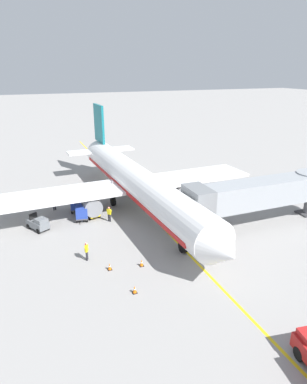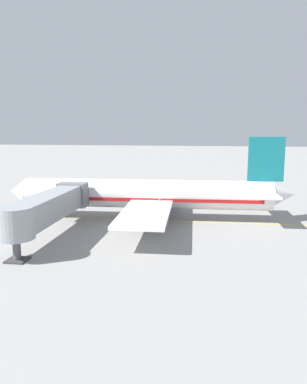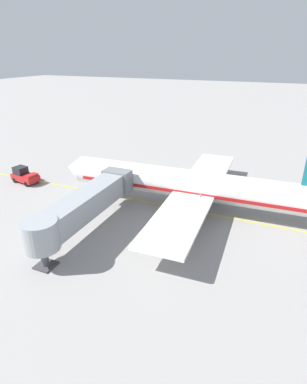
# 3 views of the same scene
# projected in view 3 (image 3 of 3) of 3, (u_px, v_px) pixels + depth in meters

# --- Properties ---
(ground_plane) EXTENTS (400.00, 400.00, 0.00)m
(ground_plane) POSITION_uv_depth(u_px,v_px,m) (199.00, 212.00, 39.92)
(ground_plane) COLOR gray
(gate_lead_in_line) EXTENTS (0.24, 80.00, 0.01)m
(gate_lead_in_line) POSITION_uv_depth(u_px,v_px,m) (199.00, 212.00, 39.92)
(gate_lead_in_line) COLOR gold
(gate_lead_in_line) RESTS_ON ground
(parked_airliner) EXTENTS (30.19, 37.31, 10.63)m
(parked_airliner) POSITION_uv_depth(u_px,v_px,m) (191.00, 185.00, 39.79)
(parked_airliner) COLOR white
(parked_airliner) RESTS_ON ground
(jet_bridge) EXTENTS (16.83, 3.50, 4.98)m
(jet_bridge) POSITION_uv_depth(u_px,v_px,m) (84.00, 205.00, 34.07)
(jet_bridge) COLOR #93999E
(jet_bridge) RESTS_ON ground
(pushback_tractor) EXTENTS (2.88, 4.70, 2.40)m
(pushback_tractor) POSITION_uv_depth(u_px,v_px,m) (25.00, 176.00, 48.58)
(pushback_tractor) COLOR #B21E1E
(pushback_tractor) RESTS_ON ground
(baggage_tug_lead) EXTENTS (1.83, 2.72, 1.62)m
(baggage_tug_lead) POSITION_uv_depth(u_px,v_px,m) (198.00, 186.00, 45.69)
(baggage_tug_lead) COLOR gold
(baggage_tug_lead) RESTS_ON ground
(baggage_tug_trailing) EXTENTS (2.27, 2.77, 1.62)m
(baggage_tug_trailing) POSITION_uv_depth(u_px,v_px,m) (200.00, 173.00, 50.90)
(baggage_tug_trailing) COLOR slate
(baggage_tug_trailing) RESTS_ON ground
(baggage_cart_front) EXTENTS (1.68, 2.98, 1.58)m
(baggage_cart_front) POSITION_uv_depth(u_px,v_px,m) (197.00, 182.00, 46.62)
(baggage_cart_front) COLOR #4C4C51
(baggage_cart_front) RESTS_ON ground
(baggage_cart_second_in_train) EXTENTS (1.68, 2.98, 1.58)m
(baggage_cart_second_in_train) POSITION_uv_depth(u_px,v_px,m) (215.00, 184.00, 45.74)
(baggage_cart_second_in_train) COLOR #4C4C51
(baggage_cart_second_in_train) RESTS_ON ground
(ground_crew_wing_walker) EXTENTS (0.71, 0.36, 1.69)m
(ground_crew_wing_walker) POSITION_uv_depth(u_px,v_px,m) (226.00, 180.00, 47.30)
(ground_crew_wing_walker) COLOR #232328
(ground_crew_wing_walker) RESTS_ON ground
(ground_crew_loader) EXTENTS (0.37, 0.70, 1.69)m
(ground_crew_loader) POSITION_uv_depth(u_px,v_px,m) (148.00, 172.00, 50.70)
(ground_crew_loader) COLOR #232328
(ground_crew_loader) RESTS_ON ground
(ground_crew_marshaller) EXTENTS (0.52, 0.62, 1.69)m
(ground_crew_marshaller) POSITION_uv_depth(u_px,v_px,m) (181.00, 187.00, 44.98)
(ground_crew_marshaller) COLOR #232328
(ground_crew_marshaller) RESTS_ON ground
(safety_cone_nose_left) EXTENTS (0.36, 0.36, 0.59)m
(safety_cone_nose_left) POSITION_uv_depth(u_px,v_px,m) (133.00, 176.00, 50.59)
(safety_cone_nose_left) COLOR black
(safety_cone_nose_left) RESTS_ON ground
(safety_cone_nose_right) EXTENTS (0.36, 0.36, 0.59)m
(safety_cone_nose_right) POSITION_uv_depth(u_px,v_px,m) (110.00, 175.00, 51.15)
(safety_cone_nose_right) COLOR black
(safety_cone_nose_right) RESTS_ON ground
(safety_cone_wing_tip) EXTENTS (0.36, 0.36, 0.59)m
(safety_cone_wing_tip) POSITION_uv_depth(u_px,v_px,m) (122.00, 181.00, 48.55)
(safety_cone_wing_tip) COLOR black
(safety_cone_wing_tip) RESTS_ON ground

